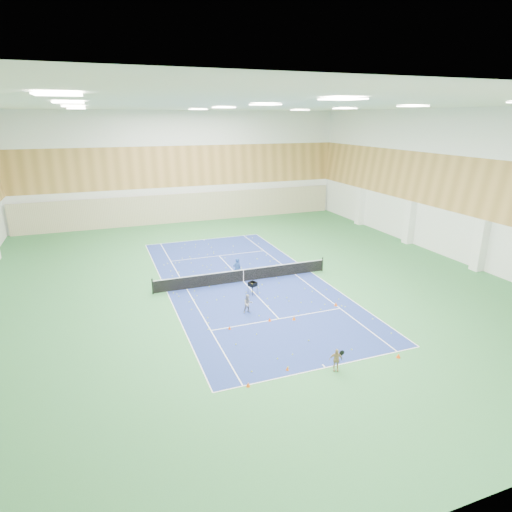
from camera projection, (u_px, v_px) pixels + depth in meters
The scene contains 20 objects.
ground at pixel (243, 282), 30.73m from camera, with size 40.00×40.00×0.00m, color #30713C.
room_shell at pixel (243, 199), 28.88m from camera, with size 36.00×40.00×12.00m, color white, non-canonical shape.
wood_cladding at pixel (242, 169), 28.26m from camera, with size 36.00×40.00×8.00m, color #BB8945, non-canonical shape.
ceiling_light_grid at pixel (242, 106), 27.05m from camera, with size 21.40×25.40×0.06m, color white, non-canonical shape.
court_surface at pixel (243, 282), 30.73m from camera, with size 10.97×23.77×0.01m, color navy.
tennis_balls_scatter at pixel (243, 281), 30.72m from camera, with size 10.57×22.77×0.07m, color #BEE226, non-canonical shape.
tennis_net at pixel (243, 274), 30.56m from camera, with size 12.80×0.10×1.10m, color black, non-canonical shape.
back_curtain at pixel (186, 208), 47.82m from camera, with size 35.40×0.16×3.20m, color #C6B793.
coach at pixel (237, 269), 30.92m from camera, with size 0.60×0.39×1.64m, color navy.
child_court at pixel (248, 304), 25.66m from camera, with size 0.57×0.45×1.18m, color #96959D.
child_apron at pixel (336, 360), 19.78m from camera, with size 0.66×0.27×1.12m, color tan.
ball_cart at pixel (253, 288), 28.41m from camera, with size 0.51×0.51×0.87m, color black, non-canonical shape.
cone_svc_a at pixel (230, 328), 23.79m from camera, with size 0.18×0.18×0.19m, color #EC490C.
cone_svc_b at pixel (270, 320), 24.73m from camera, with size 0.19×0.19×0.21m, color #FF4E0D.
cone_svc_c at pixel (294, 318), 24.88m from camera, with size 0.22×0.22×0.25m, color #E45F0C.
cone_svc_d at pixel (336, 304), 26.74m from camera, with size 0.22×0.22×0.24m, color #D94C0B.
cone_base_a at pixel (248, 384), 18.73m from camera, with size 0.19×0.19×0.21m, color #FF580D.
cone_base_b at pixel (287, 368), 19.93m from camera, with size 0.17×0.17×0.19m, color #E95A0C.
cone_base_c at pixel (336, 357), 20.91m from camera, with size 0.18×0.18×0.20m, color #E25D0B.
cone_base_d at pixel (398, 355), 20.98m from camera, with size 0.21×0.21×0.23m, color #FF4D0D.
Camera 1 is at (-9.24, -27.14, 11.25)m, focal length 30.00 mm.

